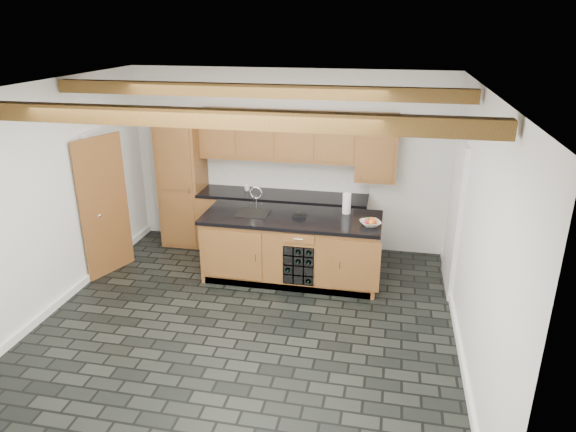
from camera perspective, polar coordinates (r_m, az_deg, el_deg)
name	(u,v)px	position (r m, az deg, el deg)	size (l,w,h in m)	color
ground	(247,322)	(6.42, -4.59, -11.69)	(5.00, 5.00, 0.00)	black
room_shell	(249,190)	(6.25, -4.41, 2.91)	(5.01, 5.00, 5.00)	white
back_cabinetry	(261,189)	(8.06, -3.02, 3.00)	(3.65, 0.62, 2.20)	brown
island	(292,247)	(7.23, 0.43, -3.49)	(2.48, 0.96, 0.93)	brown
faucet	(254,210)	(7.21, -3.83, 0.66)	(0.45, 0.40, 0.34)	black
kitchen_scale	(299,215)	(7.03, 1.25, 0.14)	(0.20, 0.12, 0.06)	black
fruit_bowl	(370,223)	(6.81, 9.13, -0.82)	(0.26, 0.26, 0.06)	beige
fruit_cluster	(370,221)	(6.79, 9.15, -0.54)	(0.16, 0.17, 0.07)	red
paper_towel	(347,203)	(7.17, 6.54, 1.40)	(0.12, 0.12, 0.29)	white
mug	(247,188)	(8.15, -4.57, 3.14)	(0.10, 0.10, 0.09)	white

